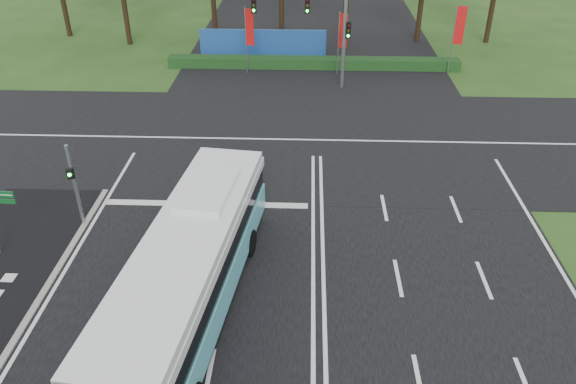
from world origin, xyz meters
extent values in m
plane|color=#274C19|center=(0.00, 0.00, 0.00)|extent=(120.00, 120.00, 0.00)
cube|color=black|center=(0.00, 0.00, 0.02)|extent=(20.00, 120.00, 0.04)
cube|color=black|center=(0.00, 12.00, 0.03)|extent=(120.00, 14.00, 0.05)
cube|color=gray|center=(-10.10, -3.00, 0.06)|extent=(0.25, 18.00, 0.12)
cube|color=#5DC9D8|center=(-4.28, -2.16, 1.15)|extent=(4.24, 13.17, 1.19)
cube|color=black|center=(-4.28, -2.16, 0.61)|extent=(4.21, 13.11, 0.32)
cube|color=black|center=(-4.28, -2.16, 2.23)|extent=(4.11, 12.97, 1.02)
cube|color=white|center=(-4.28, -2.16, 2.88)|extent=(4.24, 13.17, 0.38)
cube|color=white|center=(-4.28, -2.16, 3.26)|extent=(4.13, 12.65, 0.38)
cube|color=white|center=(-3.96, 0.52, 3.58)|extent=(2.10, 3.42, 0.27)
cylinder|color=black|center=(-5.10, 1.64, 0.56)|extent=(0.44, 1.15, 1.12)
cylinder|color=black|center=(-2.58, 1.33, 0.56)|extent=(0.44, 1.15, 1.12)
cylinder|color=gray|center=(-10.20, 3.20, 1.96)|extent=(0.16, 0.16, 3.92)
cube|color=black|center=(-10.20, 3.02, 2.69)|extent=(0.36, 0.30, 0.45)
sphere|color=#19F233|center=(-10.20, 2.92, 2.69)|extent=(0.16, 0.16, 0.16)
cylinder|color=gray|center=(-4.91, 23.18, 2.42)|extent=(0.08, 0.08, 4.84)
cube|color=red|center=(-4.58, 23.03, 3.44)|extent=(0.60, 0.30, 2.58)
cylinder|color=gray|center=(1.77, 23.24, 2.28)|extent=(0.07, 0.07, 4.55)
cube|color=red|center=(2.08, 23.11, 3.24)|extent=(0.57, 0.28, 2.43)
cylinder|color=gray|center=(10.00, 23.65, 2.51)|extent=(0.08, 0.08, 5.02)
cube|color=red|center=(10.36, 23.59, 3.57)|extent=(0.67, 0.16, 2.68)
cylinder|color=gray|center=(2.00, 20.50, 3.50)|extent=(0.24, 0.24, 7.00)
cube|color=black|center=(-0.50, 20.50, 5.60)|extent=(0.32, 0.28, 1.05)
cube|color=black|center=(-4.00, 20.50, 5.60)|extent=(0.32, 0.28, 1.05)
cube|color=black|center=(2.25, 20.50, 4.00)|extent=(0.32, 0.28, 1.05)
cube|color=#133413|center=(0.00, 24.50, 0.40)|extent=(22.00, 1.20, 0.80)
cube|color=#1B4792|center=(-4.00, 27.00, 1.10)|extent=(10.00, 0.30, 2.20)
camera|label=1|loc=(-0.34, -16.98, 14.24)|focal=35.00mm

